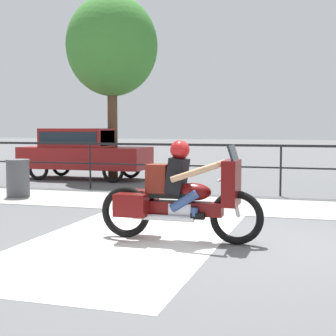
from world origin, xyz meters
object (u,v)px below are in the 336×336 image
object	(u,v)px
motorcycle	(179,196)
trash_bin	(18,178)
tree_behind_car	(112,47)
parked_car	(83,150)

from	to	relation	value
motorcycle	trash_bin	bearing A→B (deg)	144.20
trash_bin	tree_behind_car	distance (m)	6.28
parked_car	motorcycle	bearing A→B (deg)	-52.40
parked_car	trash_bin	bearing A→B (deg)	-81.63
motorcycle	parked_car	distance (m)	9.53
motorcycle	trash_bin	xyz separation A→B (m)	(-5.01, 3.47, -0.22)
parked_car	tree_behind_car	distance (m)	3.51
parked_car	trash_bin	world-z (taller)	parked_car
motorcycle	trash_bin	distance (m)	6.10
trash_bin	tree_behind_car	world-z (taller)	tree_behind_car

